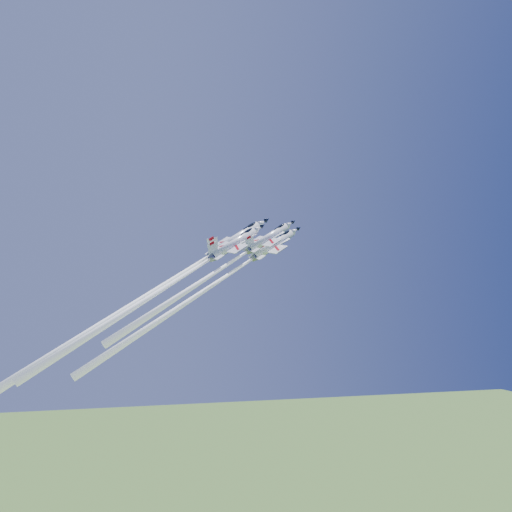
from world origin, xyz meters
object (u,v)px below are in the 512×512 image
object	(u,v)px
jet_right	(213,274)
jet_lead	(205,290)
jet_left	(140,300)
jet_slot	(160,291)

from	to	relation	value
jet_right	jet_lead	bearing A→B (deg)	164.03
jet_lead	jet_left	xyz separation A→B (m)	(-13.42, 1.21, -2.00)
jet_left	jet_slot	distance (m)	9.73
jet_right	jet_slot	size ratio (longest dim) A/B	0.84
jet_right	jet_slot	bearing A→B (deg)	-107.57
jet_right	jet_slot	xyz separation A→B (m)	(-10.58, -0.19, -3.48)
jet_lead	jet_left	world-z (taller)	jet_left
jet_left	jet_slot	world-z (taller)	jet_left
jet_right	jet_slot	distance (m)	11.14
jet_left	jet_right	xyz separation A→B (m)	(13.77, -8.85, 5.20)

